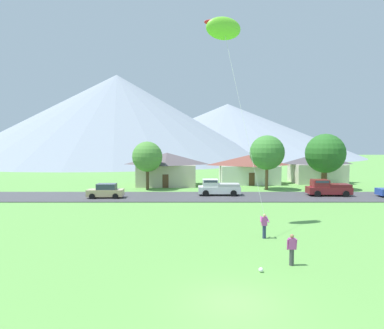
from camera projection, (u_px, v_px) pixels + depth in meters
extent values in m
plane|color=#609E47|center=(231.00, 303.00, 13.59)|extent=(400.00, 400.00, 0.00)
cube|color=#424247|center=(204.00, 197.00, 41.14)|extent=(160.00, 7.97, 0.08)
cone|color=gray|center=(226.00, 131.00, 176.34)|extent=(132.03, 132.03, 27.60)
cone|color=gray|center=(115.00, 118.00, 135.94)|extent=(119.65, 119.65, 34.40)
cube|color=beige|center=(315.00, 173.00, 56.78)|extent=(8.07, 6.37, 3.16)
pyramid|color=#474247|center=(315.00, 159.00, 56.63)|extent=(8.71, 6.88, 1.74)
cube|color=brown|center=(322.00, 179.00, 53.61)|extent=(0.90, 0.06, 2.00)
cube|color=silver|center=(247.00, 174.00, 55.61)|extent=(9.27, 6.14, 3.01)
pyramid|color=brown|center=(247.00, 160.00, 55.48)|extent=(10.01, 6.63, 1.66)
cube|color=brown|center=(250.00, 179.00, 52.56)|extent=(0.90, 0.06, 2.00)
cube|color=beige|center=(165.00, 175.00, 52.92)|extent=(8.91, 6.36, 3.31)
pyramid|color=#564C51|center=(165.00, 159.00, 52.77)|extent=(9.62, 6.86, 1.82)
cube|color=brown|center=(164.00, 181.00, 49.76)|extent=(0.90, 0.06, 2.00)
cylinder|color=brown|center=(323.00, 179.00, 48.25)|extent=(0.44, 0.44, 3.06)
sphere|color=#286623|center=(323.00, 153.00, 48.03)|extent=(5.58, 5.58, 5.58)
cylinder|color=brown|center=(265.00, 178.00, 47.89)|extent=(0.44, 0.44, 3.44)
sphere|color=#3D7F33|center=(265.00, 153.00, 47.68)|extent=(4.90, 4.90, 4.90)
cylinder|color=#4C3823|center=(146.00, 179.00, 47.96)|extent=(0.44, 0.44, 3.08)
sphere|color=#4C8938|center=(146.00, 157.00, 47.78)|extent=(4.31, 4.31, 4.31)
cylinder|color=black|center=(378.00, 193.00, 41.88)|extent=(0.64, 0.25, 0.64)
cube|color=tan|center=(104.00, 193.00, 40.01)|extent=(4.24, 1.91, 0.80)
cube|color=#2D3847|center=(105.00, 187.00, 39.98)|extent=(2.24, 1.64, 0.68)
cylinder|color=black|center=(90.00, 196.00, 39.07)|extent=(0.65, 0.26, 0.64)
cylinder|color=black|center=(94.00, 194.00, 40.91)|extent=(0.65, 0.26, 0.64)
cylinder|color=black|center=(114.00, 196.00, 39.15)|extent=(0.65, 0.26, 0.64)
cylinder|color=black|center=(117.00, 194.00, 40.99)|extent=(0.65, 0.26, 0.64)
cube|color=white|center=(217.00, 190.00, 42.15)|extent=(5.21, 2.04, 0.84)
cube|color=white|center=(209.00, 183.00, 42.11)|extent=(1.91, 1.85, 0.90)
cube|color=#2D3847|center=(209.00, 181.00, 42.09)|extent=(1.63, 1.89, 0.28)
cube|color=#B7B7B7|center=(227.00, 185.00, 42.12)|extent=(2.71, 1.98, 0.36)
cylinder|color=black|center=(204.00, 193.00, 41.16)|extent=(0.76, 0.29, 0.76)
cylinder|color=black|center=(204.00, 191.00, 43.19)|extent=(0.76, 0.29, 0.76)
cylinder|color=black|center=(232.00, 193.00, 41.15)|extent=(0.76, 0.29, 0.76)
cylinder|color=black|center=(230.00, 191.00, 43.19)|extent=(0.76, 0.29, 0.76)
cube|color=maroon|center=(327.00, 190.00, 41.79)|extent=(5.27, 2.18, 0.84)
cube|color=maroon|center=(318.00, 183.00, 41.77)|extent=(1.96, 1.91, 0.90)
cube|color=#2D3847|center=(318.00, 181.00, 41.75)|extent=(1.68, 1.94, 0.28)
cube|color=maroon|center=(336.00, 185.00, 41.72)|extent=(2.77, 2.05, 0.36)
cylinder|color=black|center=(316.00, 194.00, 40.84)|extent=(0.77, 0.31, 0.76)
cylinder|color=black|center=(310.00, 191.00, 42.87)|extent=(0.77, 0.31, 0.76)
cylinder|color=black|center=(344.00, 194.00, 40.74)|extent=(0.77, 0.31, 0.76)
cylinder|color=black|center=(337.00, 191.00, 42.77)|extent=(0.77, 0.31, 0.76)
cylinder|color=navy|center=(263.00, 232.00, 23.02)|extent=(0.24, 0.24, 0.88)
cube|color=#B7479E|center=(263.00, 221.00, 22.97)|extent=(0.36, 0.22, 0.58)
sphere|color=tan|center=(263.00, 215.00, 22.95)|extent=(0.21, 0.21, 0.21)
cylinder|color=#B7479E|center=(259.00, 219.00, 23.02)|extent=(0.18, 0.55, 0.37)
cylinder|color=#B7479E|center=(266.00, 219.00, 23.03)|extent=(0.18, 0.55, 0.37)
ellipsoid|color=#72D133|center=(222.00, 29.00, 26.17)|extent=(3.08, 1.97, 1.86)
ellipsoid|color=red|center=(220.00, 24.00, 26.54)|extent=(2.91, 1.16, 0.64)
cylinder|color=silver|center=(241.00, 116.00, 24.56)|extent=(2.52, 4.08, 13.87)
cylinder|color=#3D3D42|center=(290.00, 257.00, 17.85)|extent=(0.24, 0.24, 0.88)
cube|color=#B7479E|center=(290.00, 243.00, 17.81)|extent=(0.36, 0.22, 0.58)
sphere|color=#9E7051|center=(290.00, 236.00, 17.79)|extent=(0.21, 0.21, 0.21)
cylinder|color=#B7479E|center=(286.00, 244.00, 17.81)|extent=(0.12, 0.18, 0.59)
cylinder|color=#B7479E|center=(294.00, 244.00, 17.81)|extent=(0.12, 0.18, 0.59)
sphere|color=white|center=(259.00, 270.00, 16.90)|extent=(0.24, 0.24, 0.24)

